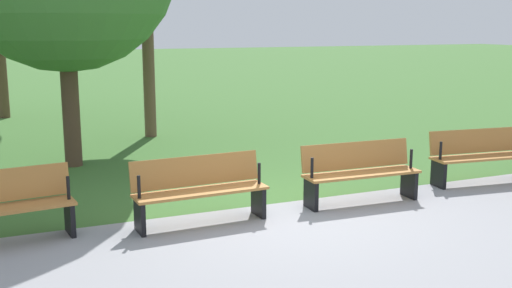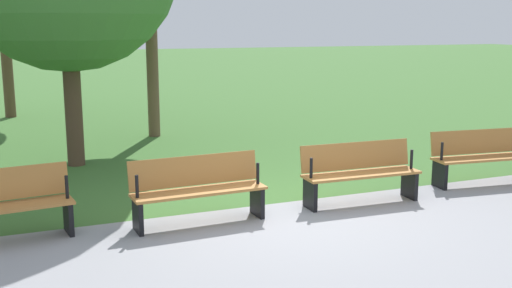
% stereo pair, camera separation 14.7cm
% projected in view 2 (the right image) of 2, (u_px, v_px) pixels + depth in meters
% --- Properties ---
extents(ground_plane, '(120.00, 120.00, 0.00)m').
position_uv_depth(ground_plane, '(286.00, 214.00, 8.58)').
color(ground_plane, '#3D6B2D').
extents(path_paving, '(41.91, 5.39, 0.01)m').
position_uv_depth(path_paving, '(372.00, 270.00, 6.59)').
color(path_paving, '#939399').
rests_on(path_paving, ground).
extents(bench_4, '(1.83, 0.67, 0.89)m').
position_uv_depth(bench_4, '(483.00, 156.00, 10.14)').
color(bench_4, '#B27538').
rests_on(bench_4, ground).
extents(bench_5, '(1.81, 0.54, 0.89)m').
position_uv_depth(bench_5, '(360.00, 171.00, 9.04)').
color(bench_5, '#B27538').
rests_on(bench_5, ground).
extents(bench_6, '(1.81, 0.54, 0.89)m').
position_uv_depth(bench_6, '(198.00, 188.00, 8.11)').
color(bench_6, '#B27538').
rests_on(bench_6, ground).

